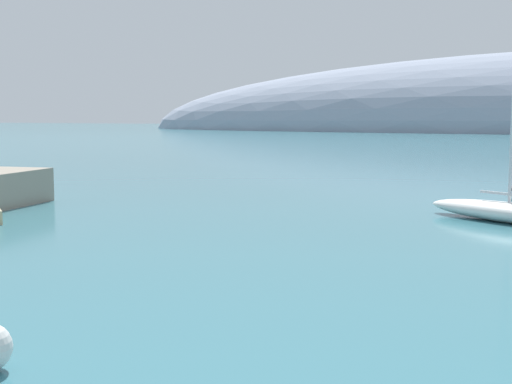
{
  "coord_description": "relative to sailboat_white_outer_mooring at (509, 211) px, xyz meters",
  "views": [
    {
      "loc": [
        11.12,
        2.11,
        4.55
      ],
      "look_at": [
        -1.25,
        28.93,
        1.27
      ],
      "focal_mm": 49.17,
      "sensor_mm": 36.0,
      "label": 1
    }
  ],
  "objects": [
    {
      "name": "sailboat_white_outer_mooring",
      "position": [
        0.0,
        0.0,
        0.0
      ],
      "size": [
        7.77,
        5.24,
        9.67
      ],
      "rotation": [
        0.0,
        0.0,
        2.65
      ],
      "color": "white",
      "rests_on": "water"
    }
  ]
}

